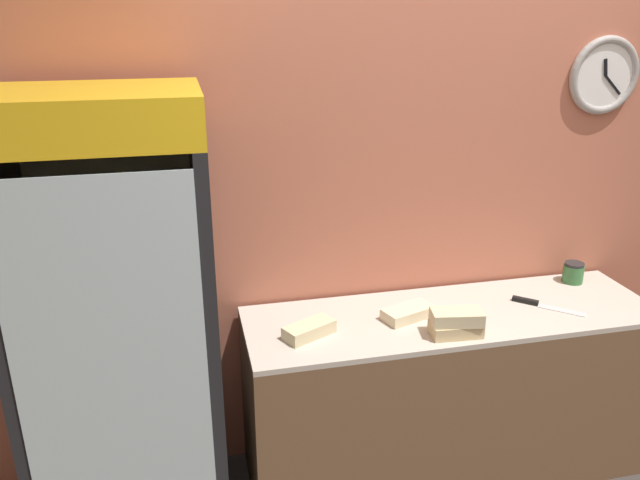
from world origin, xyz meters
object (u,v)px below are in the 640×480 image
Objects in this scene: sandwich_stack_bottom at (456,329)px; condiment_jar at (573,273)px; beverage_cooler at (119,307)px; sandwich_flat_right at (309,330)px; sandwich_stack_middle at (457,317)px; sandwich_flat_left at (408,313)px; chefs_knife at (538,304)px.

sandwich_stack_bottom is 2.14× the size of condiment_jar.
beverage_cooler is 7.79× the size of sandwich_flat_right.
sandwich_stack_middle is 0.94× the size of sandwich_flat_right.
beverage_cooler reaches higher than sandwich_flat_right.
sandwich_flat_right is (-0.62, 0.14, -0.00)m from sandwich_stack_bottom.
sandwich_stack_bottom is at bearing -12.32° from sandwich_flat_right.
sandwich_flat_left is (-0.15, 0.19, -0.00)m from sandwich_stack_bottom.
sandwich_flat_left is at bearing 126.75° from sandwich_stack_middle.
sandwich_flat_right is at bearing -172.94° from sandwich_flat_left.
sandwich_flat_left is at bearing -0.42° from beverage_cooler.
sandwich_flat_left is (1.26, -0.01, -0.17)m from beverage_cooler.
beverage_cooler is at bearing 175.01° from sandwich_flat_right.
beverage_cooler is 1.27m from sandwich_flat_left.
condiment_jar is (2.23, 0.18, -0.14)m from beverage_cooler.
condiment_jar is (1.45, 0.25, 0.02)m from sandwich_flat_right.
sandwich_stack_bottom is 0.24m from sandwich_flat_left.
sandwich_stack_middle is at bearing -53.25° from sandwich_flat_left.
condiment_jar is at bearing 24.89° from sandwich_stack_bottom.
chefs_knife is at bearing 2.08° from sandwich_flat_right.
sandwich_stack_bottom is at bearing -8.28° from beverage_cooler.
beverage_cooler is at bearing 179.58° from sandwich_flat_left.
sandwich_flat_right is 1.47m from condiment_jar.
sandwich_flat_left is 2.48× the size of condiment_jar.
sandwich_stack_middle is 0.64m from sandwich_flat_right.
sandwich_stack_middle is 0.86× the size of chefs_knife.
chefs_knife is at bearing 19.26° from sandwich_stack_middle.
chefs_knife is at bearing -147.22° from condiment_jar.
beverage_cooler reaches higher than chefs_knife.
beverage_cooler is 1.43m from sandwich_stack_bottom.
sandwich_stack_middle reaches higher than sandwich_flat_left.
sandwich_flat_right is at bearing -170.29° from condiment_jar.
sandwich_flat_right reaches higher than sandwich_flat_left.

